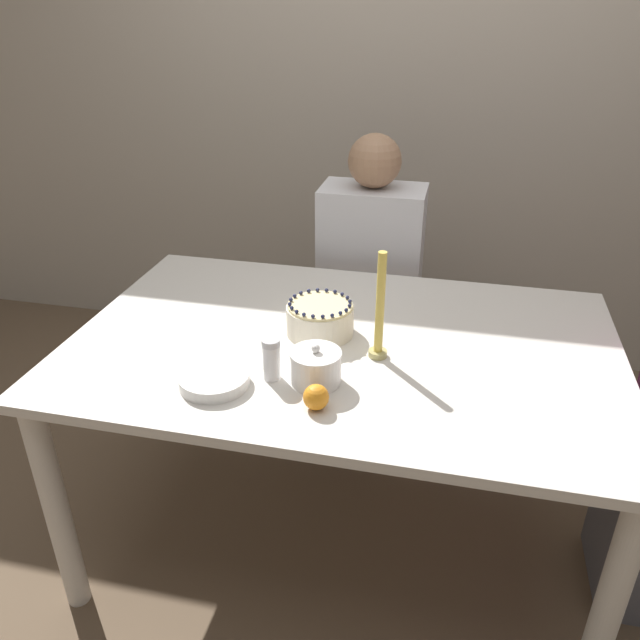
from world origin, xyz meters
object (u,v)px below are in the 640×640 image
(sugar_bowl, at_px, (316,367))
(cake, at_px, (320,319))
(person_man_blue_shirt, at_px, (369,306))
(candle, at_px, (380,315))
(sugar_shaker, at_px, (271,359))

(sugar_bowl, bearing_deg, cake, 100.64)
(cake, distance_m, person_man_blue_shirt, 0.75)
(sugar_bowl, distance_m, candle, 0.24)
(candle, relative_size, person_man_blue_shirt, 0.26)
(candle, bearing_deg, person_man_blue_shirt, 100.21)
(sugar_bowl, relative_size, sugar_shaker, 1.15)
(sugar_bowl, distance_m, sugar_shaker, 0.12)
(sugar_shaker, bearing_deg, cake, 75.83)
(sugar_shaker, distance_m, person_man_blue_shirt, 1.01)
(sugar_bowl, height_order, person_man_blue_shirt, person_man_blue_shirt)
(candle, bearing_deg, sugar_bowl, -129.97)
(cake, height_order, sugar_shaker, sugar_shaker)
(sugar_shaker, bearing_deg, candle, 34.33)
(sugar_bowl, xyz_separation_m, candle, (0.14, 0.17, 0.09))
(sugar_bowl, xyz_separation_m, sugar_shaker, (-0.12, -0.01, 0.01))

